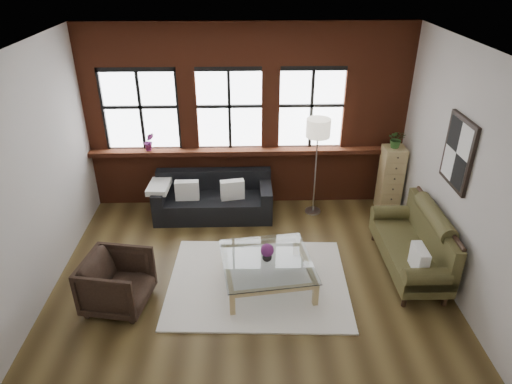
{
  "coord_description": "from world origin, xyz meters",
  "views": [
    {
      "loc": [
        -0.06,
        -5.07,
        4.2
      ],
      "look_at": [
        0.1,
        0.6,
        1.15
      ],
      "focal_mm": 32.0,
      "sensor_mm": 36.0,
      "label": 1
    }
  ],
  "objects_px": {
    "dark_sofa": "(213,197)",
    "armchair": "(117,282)",
    "drawer_chest": "(390,179)",
    "floor_lamp": "(316,164)",
    "vintage_settee": "(410,242)",
    "coffee_table": "(267,272)",
    "vase": "(267,256)"
  },
  "relations": [
    {
      "from": "dark_sofa",
      "to": "armchair",
      "type": "distance_m",
      "value": 2.53
    },
    {
      "from": "drawer_chest",
      "to": "floor_lamp",
      "type": "bearing_deg",
      "value": -176.56
    },
    {
      "from": "armchair",
      "to": "drawer_chest",
      "type": "xyz_separation_m",
      "value": [
        4.24,
        2.41,
        0.23
      ]
    },
    {
      "from": "floor_lamp",
      "to": "vintage_settee",
      "type": "bearing_deg",
      "value": -56.1
    },
    {
      "from": "floor_lamp",
      "to": "coffee_table",
      "type": "bearing_deg",
      "value": -115.31
    },
    {
      "from": "coffee_table",
      "to": "dark_sofa",
      "type": "bearing_deg",
      "value": 113.91
    },
    {
      "from": "armchair",
      "to": "vase",
      "type": "relative_size",
      "value": 5.85
    },
    {
      "from": "armchair",
      "to": "coffee_table",
      "type": "relative_size",
      "value": 0.66
    },
    {
      "from": "drawer_chest",
      "to": "vintage_settee",
      "type": "bearing_deg",
      "value": -96.87
    },
    {
      "from": "dark_sofa",
      "to": "drawer_chest",
      "type": "distance_m",
      "value": 3.13
    },
    {
      "from": "dark_sofa",
      "to": "vase",
      "type": "height_order",
      "value": "dark_sofa"
    },
    {
      "from": "floor_lamp",
      "to": "drawer_chest",
      "type": "bearing_deg",
      "value": 3.44
    },
    {
      "from": "drawer_chest",
      "to": "vase",
      "type": "bearing_deg",
      "value": -138.17
    },
    {
      "from": "vintage_settee",
      "to": "floor_lamp",
      "type": "relative_size",
      "value": 0.95
    },
    {
      "from": "vintage_settee",
      "to": "drawer_chest",
      "type": "bearing_deg",
      "value": 83.13
    },
    {
      "from": "coffee_table",
      "to": "drawer_chest",
      "type": "relative_size",
      "value": 1.02
    },
    {
      "from": "vintage_settee",
      "to": "drawer_chest",
      "type": "height_order",
      "value": "drawer_chest"
    },
    {
      "from": "vintage_settee",
      "to": "drawer_chest",
      "type": "xyz_separation_m",
      "value": [
        0.21,
        1.78,
        0.12
      ]
    },
    {
      "from": "drawer_chest",
      "to": "floor_lamp",
      "type": "distance_m",
      "value": 1.4
    },
    {
      "from": "vase",
      "to": "drawer_chest",
      "type": "xyz_separation_m",
      "value": [
        2.28,
        2.04,
        0.13
      ]
    },
    {
      "from": "vintage_settee",
      "to": "floor_lamp",
      "type": "xyz_separation_m",
      "value": [
        -1.14,
        1.7,
        0.47
      ]
    },
    {
      "from": "dark_sofa",
      "to": "drawer_chest",
      "type": "bearing_deg",
      "value": 2.65
    },
    {
      "from": "drawer_chest",
      "to": "floor_lamp",
      "type": "relative_size",
      "value": 0.63
    },
    {
      "from": "vase",
      "to": "floor_lamp",
      "type": "relative_size",
      "value": 0.07
    },
    {
      "from": "dark_sofa",
      "to": "vintage_settee",
      "type": "distance_m",
      "value": 3.33
    },
    {
      "from": "vase",
      "to": "armchair",
      "type": "bearing_deg",
      "value": -169.31
    },
    {
      "from": "dark_sofa",
      "to": "armchair",
      "type": "bearing_deg",
      "value": -116.4
    },
    {
      "from": "dark_sofa",
      "to": "floor_lamp",
      "type": "distance_m",
      "value": 1.86
    },
    {
      "from": "vintage_settee",
      "to": "armchair",
      "type": "bearing_deg",
      "value": -171.06
    },
    {
      "from": "armchair",
      "to": "floor_lamp",
      "type": "height_order",
      "value": "floor_lamp"
    },
    {
      "from": "vase",
      "to": "floor_lamp",
      "type": "xyz_separation_m",
      "value": [
        0.93,
        1.96,
        0.48
      ]
    },
    {
      "from": "armchair",
      "to": "coffee_table",
      "type": "xyz_separation_m",
      "value": [
        1.97,
        0.37,
        -0.17
      ]
    }
  ]
}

